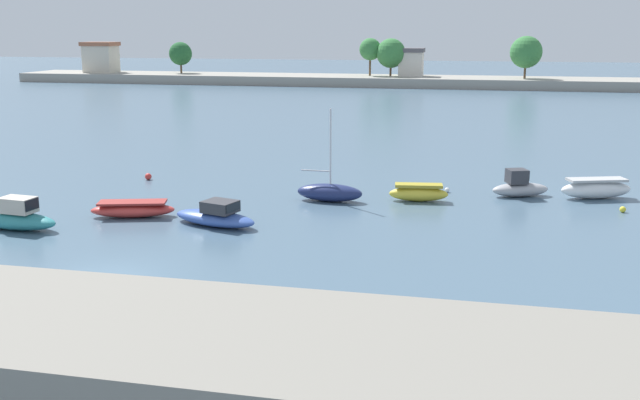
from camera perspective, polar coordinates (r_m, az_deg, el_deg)
name	(u,v)px	position (r m, az deg, el deg)	size (l,w,h in m)	color
ground_plane	(108,278)	(29.58, -16.40, -5.96)	(400.00, 400.00, 0.00)	#476075
moored_boat_1	(13,218)	(38.14, -23.15, -1.29)	(5.17, 2.05, 1.60)	teal
moored_boat_2	(133,209)	(38.57, -14.60, -0.72)	(4.51, 2.48, 0.83)	#C63833
moored_boat_3	(216,216)	(36.07, -8.25, -1.27)	(4.89, 2.87, 1.28)	#3856A8
moored_boat_4	(330,192)	(40.69, 0.77, 0.62)	(3.81, 1.53, 5.25)	navy
moored_boat_5	(419,193)	(41.11, 7.81, 0.56)	(3.42, 1.42, 0.99)	yellow
moored_boat_6	(520,187)	(43.42, 15.51, 1.02)	(3.58, 2.33, 1.61)	#9E9EA3
moored_boat_7	(596,189)	(44.31, 21.01, 0.83)	(4.33, 2.48, 1.17)	white
mooring_buoy_0	(623,209)	(41.53, 22.84, -0.69)	(0.33, 0.33, 0.33)	yellow
mooring_buoy_1	(607,180)	(49.20, 21.75, 1.50)	(0.37, 0.37, 0.37)	yellow
mooring_buoy_2	(148,177)	(47.84, -13.44, 1.82)	(0.43, 0.43, 0.43)	red
mooring_buoy_4	(447,190)	(43.62, 10.02, 0.79)	(0.29, 0.29, 0.29)	white
distant_shoreline	(393,75)	(125.37, 5.77, 9.79)	(137.27, 11.65, 8.38)	gray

